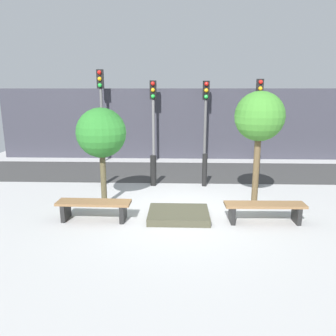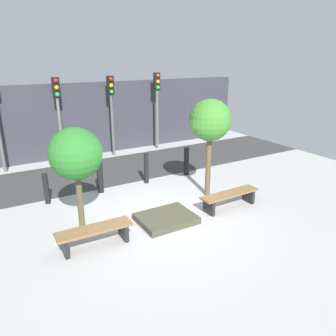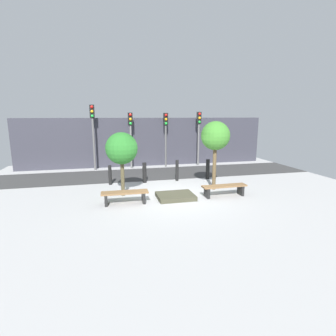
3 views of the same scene
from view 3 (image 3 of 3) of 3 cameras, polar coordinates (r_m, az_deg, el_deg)
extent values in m
plane|color=#A7A7A7|center=(10.93, 1.27, -6.18)|extent=(18.00, 18.00, 0.00)
cube|color=#373737|center=(15.09, -2.99, -1.23)|extent=(18.00, 3.22, 0.01)
cube|color=#33333D|center=(17.55, -4.71, 5.70)|extent=(16.20, 0.50, 3.14)
cube|color=black|center=(10.11, -13.34, -6.72)|extent=(0.11, 0.47, 0.42)
cube|color=black|center=(10.17, -5.37, -6.35)|extent=(0.11, 0.47, 0.42)
cube|color=brown|center=(10.04, -9.38, -5.26)|extent=(1.77, 0.51, 0.06)
cube|color=black|center=(10.82, 8.48, -5.35)|extent=(0.11, 0.43, 0.41)
cube|color=black|center=(11.49, 15.53, -4.65)|extent=(0.11, 0.43, 0.41)
cube|color=brown|center=(11.07, 12.16, -3.83)|extent=(1.90, 0.47, 0.06)
cube|color=#403F2E|center=(10.66, 1.63, -6.14)|extent=(1.48, 1.18, 0.17)
cylinder|color=#4D452E|center=(10.99, -9.86, -1.84)|extent=(0.15, 0.15, 1.63)
sphere|color=#297128|center=(10.79, -10.07, 4.24)|extent=(1.30, 1.30, 1.30)
cylinder|color=brown|center=(11.89, 10.05, 0.26)|extent=(0.16, 0.16, 2.08)
sphere|color=#3D822D|center=(11.71, 10.29, 6.93)|extent=(1.27, 1.27, 1.27)
cylinder|color=black|center=(12.94, -12.50, -1.49)|extent=(0.16, 0.16, 0.95)
cylinder|color=black|center=(13.06, -5.14, -1.01)|extent=(0.20, 0.20, 1.01)
cylinder|color=black|center=(13.39, 1.97, -0.53)|extent=(0.16, 0.16, 1.07)
cylinder|color=black|center=(13.92, 8.64, -0.25)|extent=(0.20, 0.20, 1.04)
cylinder|color=#585858|center=(16.47, -15.91, 6.28)|extent=(0.12, 0.12, 3.92)
cube|color=black|center=(16.42, -16.21, 11.74)|extent=(0.28, 0.16, 0.78)
sphere|color=red|center=(16.32, -16.28, 12.66)|extent=(0.17, 0.17, 0.17)
sphere|color=orange|center=(16.31, -16.22, 11.74)|extent=(0.17, 0.17, 0.17)
sphere|color=green|center=(16.31, -16.17, 10.83)|extent=(0.17, 0.17, 0.17)
cylinder|color=slate|center=(16.55, -8.09, 5.84)|extent=(0.12, 0.12, 3.47)
cube|color=black|center=(16.48, -8.23, 10.49)|extent=(0.28, 0.16, 0.78)
sphere|color=red|center=(16.37, -8.22, 11.40)|extent=(0.17, 0.17, 0.17)
sphere|color=orange|center=(16.37, -8.19, 10.49)|extent=(0.17, 0.17, 0.17)
sphere|color=green|center=(16.38, -8.16, 9.58)|extent=(0.17, 0.17, 0.17)
cylinder|color=#545454|center=(16.90, -0.51, 6.04)|extent=(0.12, 0.12, 3.45)
cube|color=black|center=(16.83, -0.51, 10.57)|extent=(0.28, 0.16, 0.78)
sphere|color=red|center=(16.73, -0.43, 11.46)|extent=(0.17, 0.17, 0.17)
sphere|color=orange|center=(16.73, -0.43, 10.57)|extent=(0.17, 0.17, 0.17)
sphere|color=green|center=(16.73, -0.43, 9.68)|extent=(0.17, 0.17, 0.17)
cylinder|color=slate|center=(17.53, 6.66, 6.28)|extent=(0.12, 0.12, 3.53)
cube|color=black|center=(17.47, 6.76, 10.77)|extent=(0.28, 0.16, 0.78)
sphere|color=red|center=(17.37, 6.90, 11.62)|extent=(0.17, 0.17, 0.17)
sphere|color=orange|center=(17.37, 6.88, 10.77)|extent=(0.17, 0.17, 0.17)
sphere|color=green|center=(17.37, 6.86, 9.91)|extent=(0.17, 0.17, 0.17)
camera|label=1|loc=(3.48, 36.47, 5.49)|focal=35.00mm
camera|label=2|loc=(3.39, -39.80, 25.28)|focal=35.00mm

